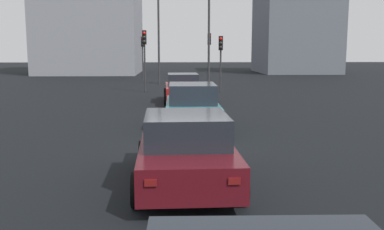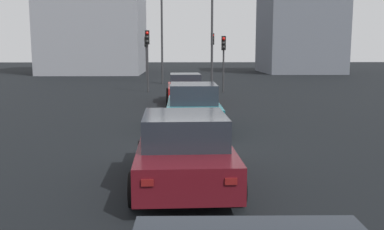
{
  "view_description": "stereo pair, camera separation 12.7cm",
  "coord_description": "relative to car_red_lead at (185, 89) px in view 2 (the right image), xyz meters",
  "views": [
    {
      "loc": [
        -12.86,
        0.44,
        2.81
      ],
      "look_at": [
        -1.31,
        -0.03,
        1.05
      ],
      "focal_mm": 40.72,
      "sensor_mm": 36.0,
      "label": 1
    },
    {
      "loc": [
        -12.86,
        0.31,
        2.81
      ],
      "look_at": [
        -1.31,
        -0.03,
        1.05
      ],
      "focal_mm": 40.72,
      "sensor_mm": 36.0,
      "label": 2
    }
  ],
  "objects": [
    {
      "name": "car_teal_second",
      "position": [
        -7.76,
        -0.19,
        0.03
      ],
      "size": [
        4.54,
        2.02,
        1.62
      ],
      "rotation": [
        0.0,
        0.0,
        0.0
      ],
      "color": "#19606B",
      "rests_on": "ground_plane"
    },
    {
      "name": "traffic_light_near_right",
      "position": [
        5.62,
        2.34,
        2.13
      ],
      "size": [
        0.32,
        0.29,
        3.99
      ],
      "rotation": [
        0.0,
        0.0,
        3.19
      ],
      "color": "#2D2D30",
      "rests_on": "ground_plane"
    },
    {
      "name": "building_facade_left",
      "position": [
        29.39,
        -14.01,
        4.98
      ],
      "size": [
        10.45,
        8.55,
        11.44
      ],
      "primitive_type": "cube",
      "color": "slate",
      "rests_on": "ground_plane"
    },
    {
      "name": "traffic_light_far_right",
      "position": [
        5.17,
        -2.55,
        1.87
      ],
      "size": [
        0.33,
        0.3,
        3.62
      ],
      "rotation": [
        0.0,
        0.0,
        3.02
      ],
      "color": "#2D2D30",
      "rests_on": "ground_plane"
    },
    {
      "name": "street_lamp_kerbside",
      "position": [
        9.02,
        -2.09,
        3.5
      ],
      "size": [
        0.56,
        0.36,
        7.18
      ],
      "color": "#2D2D30",
      "rests_on": "ground_plane"
    },
    {
      "name": "traffic_light_near_left",
      "position": [
        16.86,
        3.26,
        2.07
      ],
      "size": [
        0.33,
        0.31,
        3.89
      ],
      "rotation": [
        0.0,
        0.0,
        3.29
      ],
      "color": "#2D2D30",
      "rests_on": "ground_plane"
    },
    {
      "name": "building_facade_center",
      "position": [
        28.78,
        9.99,
        7.38
      ],
      "size": [
        12.19,
        10.92,
        16.23
      ],
      "primitive_type": "cube",
      "color": "gray",
      "rests_on": "ground_plane"
    },
    {
      "name": "ground_plane",
      "position": [
        -9.99,
        -0.01,
        -0.84
      ],
      "size": [
        160.0,
        160.0,
        0.2
      ],
      "primitive_type": "cube",
      "color": "black"
    },
    {
      "name": "car_red_lead",
      "position": [
        0.0,
        0.0,
        0.0
      ],
      "size": [
        4.59,
        2.06,
        1.53
      ],
      "rotation": [
        0.0,
        0.0,
        0.03
      ],
      "color": "maroon",
      "rests_on": "ground_plane"
    },
    {
      "name": "street_lamp_far",
      "position": [
        12.5,
        1.66,
        4.26
      ],
      "size": [
        0.56,
        0.36,
        8.65
      ],
      "color": "#2D2D30",
      "rests_on": "ground_plane"
    },
    {
      "name": "car_maroon_third",
      "position": [
        -14.05,
        0.2,
        -0.01
      ],
      "size": [
        4.36,
        2.17,
        1.51
      ],
      "rotation": [
        0.0,
        0.0,
        0.03
      ],
      "color": "#510F16",
      "rests_on": "ground_plane"
    },
    {
      "name": "traffic_light_far_left",
      "position": [
        12.14,
        -2.36,
        2.16
      ],
      "size": [
        0.32,
        0.29,
        4.03
      ],
      "rotation": [
        0.0,
        0.0,
        3.07
      ],
      "color": "#2D2D30",
      "rests_on": "ground_plane"
    }
  ]
}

